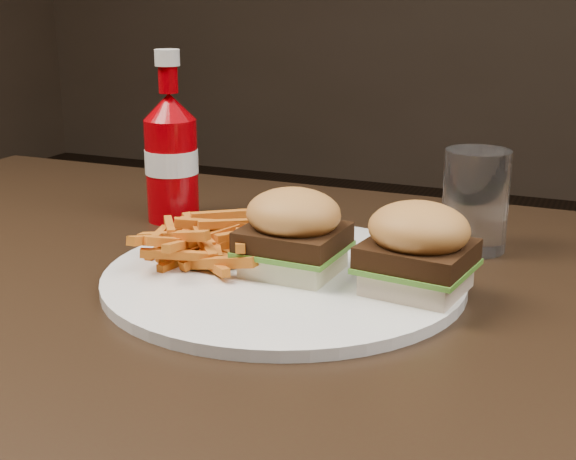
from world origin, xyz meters
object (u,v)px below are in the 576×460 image
at_px(dining_table, 220,300).
at_px(plate, 284,278).
at_px(tumbler, 475,200).
at_px(ketchup_bottle, 172,171).

height_order(dining_table, plate, plate).
height_order(dining_table, tumbler, tumbler).
relative_size(ketchup_bottle, tumbler, 1.15).
bearing_deg(dining_table, tumbler, 43.09).
bearing_deg(tumbler, dining_table, -136.91).
distance_m(dining_table, ketchup_bottle, 0.24).
relative_size(plate, tumbler, 3.19).
bearing_deg(dining_table, ketchup_bottle, 132.03).
xyz_separation_m(plate, ketchup_bottle, (-0.21, 0.15, 0.06)).
distance_m(dining_table, tumbler, 0.29).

